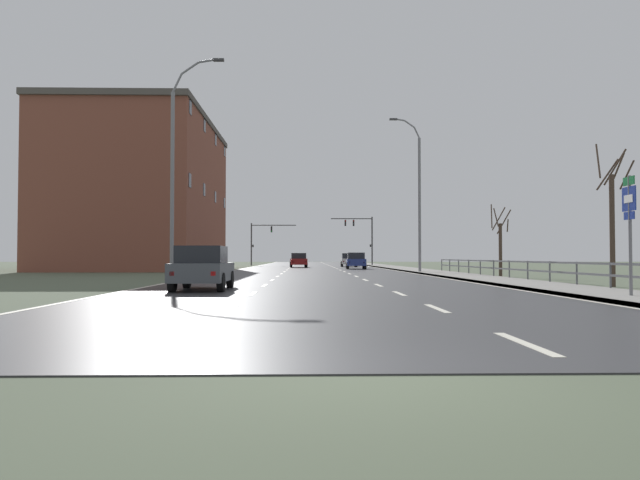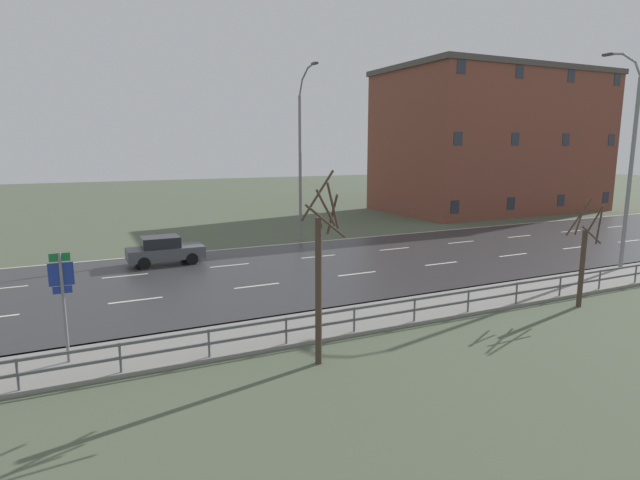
{
  "view_description": "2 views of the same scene",
  "coord_description": "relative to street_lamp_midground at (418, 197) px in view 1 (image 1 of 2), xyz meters",
  "views": [
    {
      "loc": [
        -0.63,
        -5.95,
        1.2
      ],
      "look_at": [
        0.7,
        51.37,
        2.81
      ],
      "focal_mm": 33.14,
      "sensor_mm": 36.0,
      "label": 1
    },
    {
      "loc": [
        24.72,
        10.79,
        6.45
      ],
      "look_at": [
        0.0,
        22.6,
        1.48
      ],
      "focal_mm": 28.93,
      "sensor_mm": 36.0,
      "label": 2
    }
  ],
  "objects": [
    {
      "name": "brick_building",
      "position": [
        -23.49,
        12.97,
        1.42
      ],
      "size": [
        12.87,
        22.11,
        13.94
      ],
      "color": "brown",
      "rests_on": "ground"
    },
    {
      "name": "ground_plane",
      "position": [
        -7.48,
        11.38,
        -5.62
      ],
      "size": [
        160.0,
        160.0,
        0.12
      ],
      "color": "#4C5642"
    },
    {
      "name": "street_lamp_midground",
      "position": [
        0.0,
        0.0,
        0.0
      ],
      "size": [
        2.28,
        0.24,
        11.31
      ],
      "color": "slate",
      "rests_on": "ground"
    },
    {
      "name": "traffic_signal_right",
      "position": [
        -0.89,
        33.66,
        -1.19
      ],
      "size": [
        5.43,
        0.36,
        6.36
      ],
      "color": "#38383A",
      "rests_on": "ground"
    },
    {
      "name": "road_asphalt_strip",
      "position": [
        -7.48,
        23.37,
        -5.55
      ],
      "size": [
        14.0,
        120.0,
        0.03
      ],
      "color": "#303033",
      "rests_on": "ground"
    },
    {
      "name": "street_lamp_left_bank",
      "position": [
        -14.9,
        -11.89,
        0.09
      ],
      "size": [
        2.75,
        0.24,
        11.59
      ],
      "color": "slate",
      "rests_on": "ground"
    },
    {
      "name": "car_near_left",
      "position": [
        -3.17,
        25.78,
        -4.76
      ],
      "size": [
        1.96,
        4.16,
        1.57
      ],
      "rotation": [
        0.0,
        0.0,
        -0.04
      ],
      "color": "silver",
      "rests_on": "ground"
    },
    {
      "name": "car_far_right",
      "position": [
        -8.95,
        21.29,
        -4.76
      ],
      "size": [
        1.98,
        4.17,
        1.57
      ],
      "rotation": [
        0.0,
        0.0,
        0.04
      ],
      "color": "maroon",
      "rests_on": "ground"
    },
    {
      "name": "car_distant",
      "position": [
        -3.37,
        13.64,
        -4.76
      ],
      "size": [
        1.96,
        4.16,
        1.57
      ],
      "rotation": [
        0.0,
        0.0,
        -0.04
      ],
      "color": "navy",
      "rests_on": "ground"
    },
    {
      "name": "bare_tree_mid",
      "position": [
        3.52,
        -7.5,
        -3.57
      ],
      "size": [
        1.31,
        1.28,
        4.4
      ],
      "color": "#423328",
      "rests_on": "ground"
    },
    {
      "name": "car_far_left",
      "position": [
        -11.78,
        -21.56,
        -4.76
      ],
      "size": [
        1.87,
        4.12,
        1.57
      ],
      "rotation": [
        0.0,
        0.0,
        0.01
      ],
      "color": "#474C51",
      "rests_on": "ground"
    },
    {
      "name": "highway_sign",
      "position": [
        0.92,
        -26.36,
        -3.34
      ],
      "size": [
        0.09,
        0.68,
        3.46
      ],
      "color": "slate",
      "rests_on": "ground"
    },
    {
      "name": "bare_tree_near",
      "position": [
        4.02,
        -19.52,
        -2.91
      ],
      "size": [
        1.3,
        1.32,
        5.79
      ],
      "color": "#423328",
      "rests_on": "ground"
    },
    {
      "name": "sidewalk_right",
      "position": [
        0.95,
        23.38,
        -5.5
      ],
      "size": [
        3.0,
        120.0,
        0.12
      ],
      "color": "gray",
      "rests_on": "ground"
    },
    {
      "name": "guardrail",
      "position": [
        2.37,
        -14.88,
        -4.86
      ],
      "size": [
        0.07,
        35.52,
        1.0
      ],
      "color": "#515459",
      "rests_on": "ground"
    },
    {
      "name": "traffic_signal_left",
      "position": [
        -14.17,
        35.5,
        -1.78
      ],
      "size": [
        5.99,
        0.36,
        5.6
      ],
      "color": "#38383A",
      "rests_on": "ground"
    }
  ]
}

